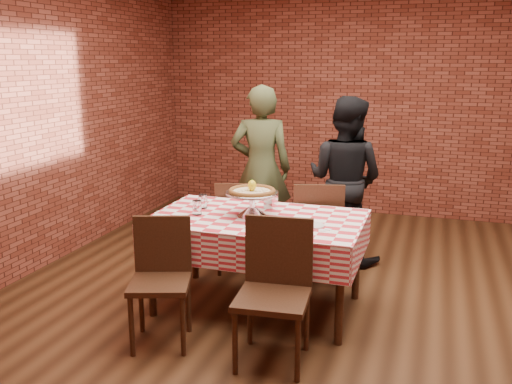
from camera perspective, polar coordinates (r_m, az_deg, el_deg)
ground at (r=4.66m, az=6.91°, el=-11.52°), size 6.00×6.00×0.00m
back_wall at (r=7.22m, az=11.98°, el=9.13°), size 5.50×0.00×5.50m
table at (r=4.49m, az=0.15°, el=-7.23°), size 1.62×0.97×0.75m
tablecloth at (r=4.41m, az=0.15°, el=-4.26°), size 1.66×1.01×0.28m
pizza_stand at (r=4.37m, az=-0.41°, el=-1.24°), size 0.48×0.48×0.19m
pizza at (r=4.35m, az=-0.41°, el=0.04°), size 0.42×0.42×0.03m
lemon at (r=4.34m, az=-0.41°, el=0.67°), size 0.08×0.08×0.09m
water_glass_left at (r=4.44m, az=-6.02°, el=-1.59°), size 0.07×0.07×0.11m
water_glass_right at (r=4.63m, az=-5.43°, el=-0.95°), size 0.07×0.07×0.11m
side_plate at (r=4.15m, az=5.89°, el=-3.40°), size 0.16×0.16×0.01m
sweetener_packet_a at (r=4.05m, az=6.74°, el=-3.90°), size 0.06×0.05×0.00m
sweetener_packet_b at (r=4.07m, az=7.33°, el=-3.80°), size 0.06×0.04×0.00m
condiment_caddy at (r=4.59m, az=1.51°, el=-0.93°), size 0.11×0.10×0.13m
chair_near_left at (r=3.97m, az=-9.77°, el=-9.29°), size 0.51×0.51×0.88m
chair_near_right at (r=3.67m, az=1.69°, el=-10.50°), size 0.50×0.50×0.94m
chair_far_left at (r=5.26m, az=-1.83°, el=-3.38°), size 0.49×0.49×0.88m
chair_far_right at (r=5.08m, az=6.27°, el=-3.82°), size 0.53×0.53×0.92m
diner_olive at (r=5.75m, az=0.51°, el=2.37°), size 0.71×0.55×1.71m
diner_black at (r=5.51m, az=9.04°, el=1.24°), size 0.93×0.81×1.62m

